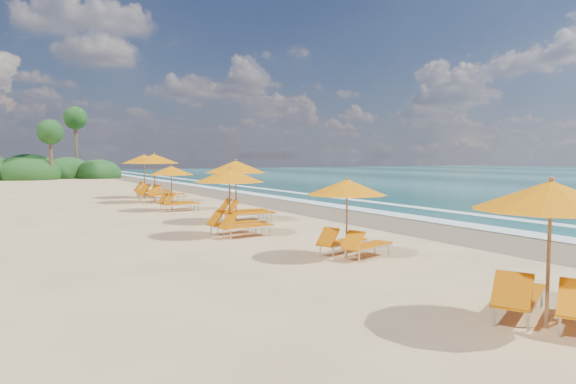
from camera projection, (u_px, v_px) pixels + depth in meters
ground at (288, 225)px, 18.74m from camera, size 160.00×160.00×0.00m
wet_sand at (375, 218)px, 20.71m from camera, size 4.00×160.00×0.01m
surf_foam at (425, 214)px, 22.04m from camera, size 4.00×160.00×0.01m
station_1 at (551, 242)px, 7.58m from camera, size 2.93×2.93×2.21m
station_2 at (350, 212)px, 12.76m from camera, size 2.51×2.45×1.99m
station_3 at (234, 197)px, 16.12m from camera, size 2.48×2.33×2.17m
station_4 at (241, 187)px, 19.59m from camera, size 2.77×2.62×2.39m
station_5 at (175, 185)px, 23.66m from camera, size 2.32×2.16×2.10m
station_6 at (158, 174)px, 27.85m from camera, size 3.40×3.32×2.68m
station_7 at (148, 173)px, 31.01m from camera, size 3.14×2.99×2.64m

